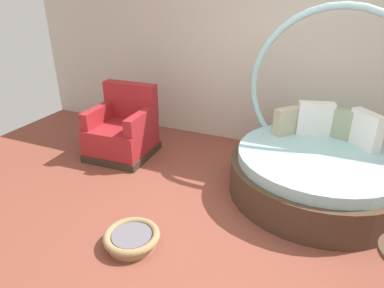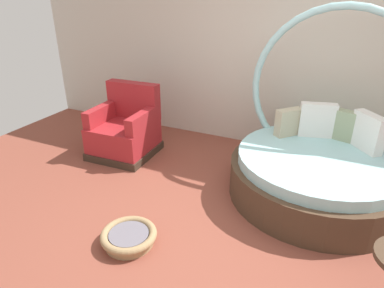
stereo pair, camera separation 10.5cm
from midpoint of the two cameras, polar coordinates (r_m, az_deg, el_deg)
The scene contains 5 objects.
ground_plane at distance 3.37m, azimuth 7.38°, elevation -14.64°, with size 8.00×8.00×0.02m, color brown.
back_wall at distance 4.76m, azimuth 16.87°, elevation 15.46°, with size 8.00×0.12×2.84m, color beige.
round_daybed at distance 4.01m, azimuth 21.41°, elevation -2.91°, with size 1.90×1.90×1.99m.
red_armchair at distance 4.72m, azimuth -10.47°, elevation 2.22°, with size 0.83×0.83×0.94m.
pet_basket at distance 3.22m, azimuth -9.59°, elevation -15.09°, with size 0.51×0.51×0.13m.
Camera 2 is at (0.76, -2.48, 2.14)m, focal length 31.81 mm.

